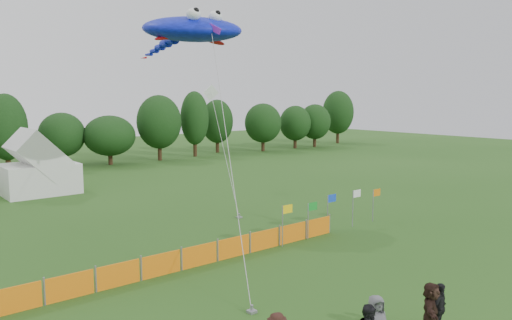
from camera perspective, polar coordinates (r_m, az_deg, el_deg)
treeline at (r=57.14m, az=-24.33°, el=2.98°), size 104.57×8.78×8.36m
tent_right at (r=43.99m, az=-23.58°, el=-0.94°), size 5.66×4.53×4.00m
barrier_fence at (r=23.82m, az=-6.50°, el=-10.78°), size 17.90×0.06×1.00m
flag_row at (r=29.36m, az=8.75°, el=-5.42°), size 8.73×0.54×2.23m
spectator_d at (r=18.34m, az=20.22°, el=-15.64°), size 1.08×0.61×1.74m
spectator_f at (r=17.95m, az=19.35°, el=-15.88°), size 1.80×1.28×1.88m
stingray_kite at (r=32.71m, az=-7.61°, el=14.45°), size 10.21×21.95×13.12m
small_kite_white at (r=40.36m, az=-4.53°, el=4.86°), size 5.93×10.88×8.87m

